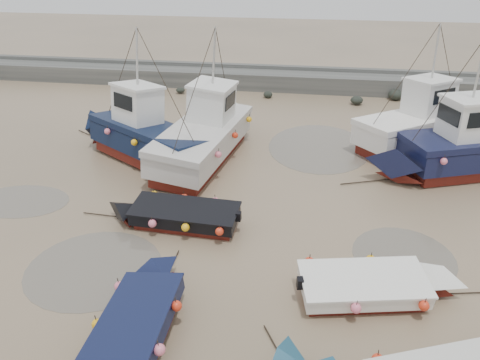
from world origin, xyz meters
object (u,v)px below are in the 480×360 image
object	(u,v)px
cabin_boat_3	(423,123)
cabin_boat_0	(140,134)
person	(150,177)
cabin_boat_2	(469,147)
dinghy_1	(140,319)
dinghy_5	(375,283)
cabin_boat_1	(206,132)
dinghy_4	(176,212)

from	to	relation	value
cabin_boat_3	cabin_boat_0	bearing A→B (deg)	-112.33
cabin_boat_3	person	bearing A→B (deg)	-103.56
person	cabin_boat_2	bearing A→B (deg)	152.70
person	dinghy_1	bearing A→B (deg)	69.58
dinghy_5	person	world-z (taller)	dinghy_5
cabin_boat_0	cabin_boat_3	distance (m)	14.32
cabin_boat_0	cabin_boat_2	world-z (taller)	same
cabin_boat_0	cabin_boat_3	bearing A→B (deg)	-42.43
cabin_boat_2	cabin_boat_3	distance (m)	3.22
cabin_boat_0	dinghy_5	bearing A→B (deg)	-97.31
dinghy_5	cabin_boat_3	distance (m)	12.90
cabin_boat_1	cabin_boat_3	size ratio (longest dim) A/B	1.37
dinghy_1	cabin_boat_0	distance (m)	11.98
dinghy_4	cabin_boat_0	bearing A→B (deg)	34.14
dinghy_4	person	xyz separation A→B (m)	(-2.39, 3.75, -0.54)
dinghy_5	cabin_boat_3	world-z (taller)	cabin_boat_3
cabin_boat_0	cabin_boat_1	distance (m)	3.20
dinghy_4	cabin_boat_1	xyz separation A→B (m)	(-0.37, 6.55, 0.77)
cabin_boat_0	person	xyz separation A→B (m)	(1.06, -1.92, -1.35)
dinghy_5	cabin_boat_2	bearing A→B (deg)	140.48
dinghy_5	cabin_boat_2	size ratio (longest dim) A/B	0.59
cabin_boat_1	cabin_boat_2	bearing A→B (deg)	7.64
dinghy_4	cabin_boat_1	bearing A→B (deg)	6.04
dinghy_1	cabin_boat_0	world-z (taller)	cabin_boat_0
dinghy_4	person	size ratio (longest dim) A/B	3.85
dinghy_1	cabin_boat_2	xyz separation A→B (m)	(11.26, 12.10, 0.79)
cabin_boat_0	cabin_boat_3	size ratio (longest dim) A/B	1.12
dinghy_1	cabin_boat_0	size ratio (longest dim) A/B	0.71
dinghy_1	cabin_boat_1	xyz separation A→B (m)	(-0.99, 12.11, 0.77)
cabin_boat_0	cabin_boat_2	bearing A→B (deg)	-54.25
cabin_boat_1	person	distance (m)	3.70
cabin_boat_0	cabin_boat_3	world-z (taller)	same
dinghy_4	dinghy_1	bearing A→B (deg)	-170.80
cabin_boat_0	person	bearing A→B (deg)	-118.71
cabin_boat_0	person	size ratio (longest dim) A/B	5.41
cabin_boat_2	person	world-z (taller)	cabin_boat_2
dinghy_4	dinghy_5	world-z (taller)	same
cabin_boat_3	person	size ratio (longest dim) A/B	4.85
dinghy_4	cabin_boat_1	distance (m)	6.60
dinghy_4	person	bearing A→B (deg)	35.39
dinghy_4	cabin_boat_2	xyz separation A→B (m)	(11.88, 6.53, 0.79)
person	dinghy_4	bearing A→B (deg)	84.21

